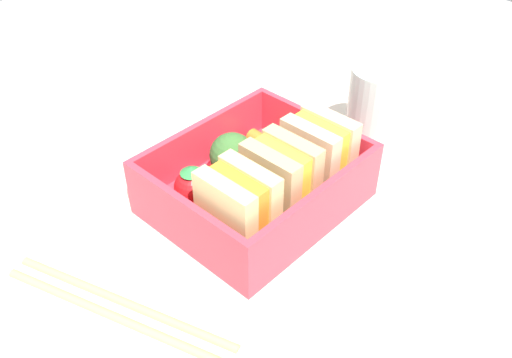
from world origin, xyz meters
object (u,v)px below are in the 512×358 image
object	(u,v)px
sandwich_center_left	(281,178)
strawberry_far_left	(193,187)
sandwich_center	(238,208)
broccoli_floret	(234,154)
sandwich_left	(319,152)
carrot_stick_far_left	(268,146)
chopstick_pair	(117,306)
drinking_glass	(377,108)

from	to	relation	value
sandwich_center_left	strawberry_far_left	size ratio (longest dim) A/B	1.65
sandwich_center	broccoli_floret	distance (cm)	7.64
sandwich_left	carrot_stick_far_left	size ratio (longest dim) A/B	1.34
broccoli_floret	sandwich_center	bearing A→B (deg)	47.14
sandwich_center_left	chopstick_pair	size ratio (longest dim) A/B	0.33
strawberry_far_left	drinking_glass	bearing A→B (deg)	164.73
sandwich_center_left	sandwich_center	xyz separation A→B (cm)	(4.92, 0.00, 0.00)
carrot_stick_far_left	broccoli_floret	size ratio (longest dim) A/B	1.01
sandwich_center_left	sandwich_center	bearing A→B (deg)	0.00
broccoli_floret	strawberry_far_left	distance (cm)	4.88
sandwich_left	broccoli_floret	world-z (taller)	sandwich_left
sandwich_center	drinking_glass	size ratio (longest dim) A/B	0.75
strawberry_far_left	carrot_stick_far_left	bearing A→B (deg)	-178.61
sandwich_center	sandwich_center_left	bearing A→B (deg)	180.00
broccoli_floret	drinking_glass	bearing A→B (deg)	160.59
sandwich_center	chopstick_pair	size ratio (longest dim) A/B	0.33
sandwich_center_left	strawberry_far_left	world-z (taller)	sandwich_center_left
sandwich_center_left	carrot_stick_far_left	distance (cm)	8.22
sandwich_left	drinking_glass	xyz separation A→B (cm)	(-9.78, -0.50, -0.16)
sandwich_center	carrot_stick_far_left	bearing A→B (deg)	-149.20
sandwich_center	broccoli_floret	size ratio (longest dim) A/B	1.35
sandwich_center_left	sandwich_center	size ratio (longest dim) A/B	1.00
sandwich_center_left	carrot_stick_far_left	bearing A→B (deg)	-130.54
strawberry_far_left	chopstick_pair	world-z (taller)	strawberry_far_left
sandwich_center	drinking_glass	world-z (taller)	drinking_glass
sandwich_left	strawberry_far_left	distance (cm)	11.16
sandwich_center_left	broccoli_floret	distance (cm)	5.62
sandwich_center_left	carrot_stick_far_left	world-z (taller)	sandwich_center_left
carrot_stick_far_left	strawberry_far_left	xyz separation A→B (cm)	(9.66, 0.24, 0.96)
broccoli_floret	chopstick_pair	xyz separation A→B (cm)	(15.61, 3.54, -3.41)
chopstick_pair	sandwich_center	bearing A→B (deg)	168.91
sandwich_left	drinking_glass	world-z (taller)	drinking_glass
sandwich_left	sandwich_center_left	size ratio (longest dim) A/B	1.00
sandwich_left	broccoli_floret	xyz separation A→B (cm)	(4.66, -5.59, -0.55)
strawberry_far_left	sandwich_center	bearing A→B (deg)	86.16
sandwich_left	strawberry_far_left	xyz separation A→B (cm)	(9.46, -5.75, -1.41)
strawberry_far_left	chopstick_pair	size ratio (longest dim) A/B	0.20
sandwich_center_left	drinking_glass	distance (cm)	14.71
sandwich_left	strawberry_far_left	size ratio (longest dim) A/B	1.65
carrot_stick_far_left	chopstick_pair	size ratio (longest dim) A/B	0.25
drinking_glass	broccoli_floret	bearing A→B (deg)	-19.41
sandwich_center	strawberry_far_left	distance (cm)	5.93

